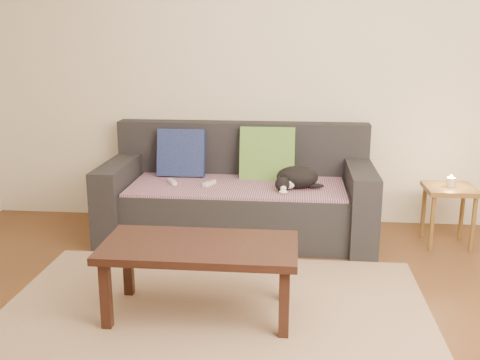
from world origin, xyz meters
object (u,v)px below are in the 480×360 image
object	(u,v)px
cat	(296,178)
wii_remote_b	(209,183)
sofa	(238,197)
side_table	(449,197)
wii_remote_a	(172,182)
coffee_table	(200,253)

from	to	relation	value
cat	wii_remote_b	xyz separation A→B (m)	(-0.67, 0.02, -0.07)
sofa	cat	xyz separation A→B (m)	(0.46, -0.15, 0.21)
sofa	side_table	size ratio (longest dim) A/B	4.54
sofa	cat	bearing A→B (deg)	-17.99
sofa	wii_remote_b	xyz separation A→B (m)	(-0.21, -0.13, 0.15)
wii_remote_a	side_table	distance (m)	2.13
wii_remote_a	coffee_table	size ratio (longest dim) A/B	0.14
side_table	wii_remote_a	bearing A→B (deg)	-178.89
cat	coffee_table	size ratio (longest dim) A/B	0.36
sofa	side_table	distance (m)	1.62
sofa	cat	distance (m)	0.52
coffee_table	wii_remote_b	bearing A→B (deg)	96.21
wii_remote_a	coffee_table	bearing A→B (deg)	170.90
cat	wii_remote_a	xyz separation A→B (m)	(-0.97, 0.03, -0.07)
wii_remote_b	coffee_table	xyz separation A→B (m)	(0.14, -1.26, -0.07)
cat	wii_remote_a	distance (m)	0.97
sofa	side_table	bearing A→B (deg)	-2.67
wii_remote_b	side_table	size ratio (longest dim) A/B	0.32
sofa	wii_remote_a	distance (m)	0.54
cat	coffee_table	bearing A→B (deg)	-129.05
sofa	wii_remote_a	bearing A→B (deg)	-167.08
side_table	cat	bearing A→B (deg)	-176.41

